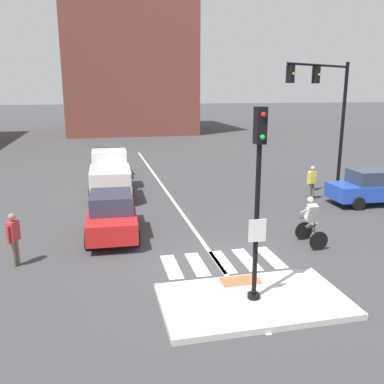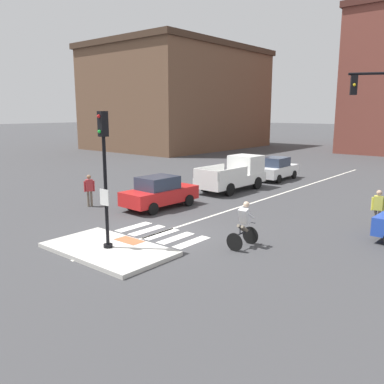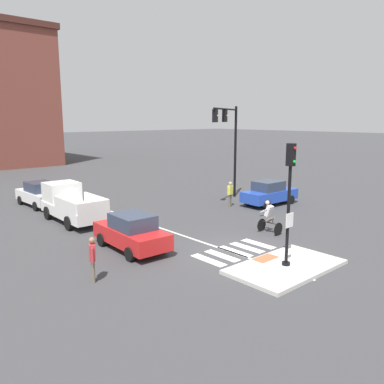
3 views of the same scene
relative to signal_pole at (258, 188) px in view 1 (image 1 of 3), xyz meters
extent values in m
plane|color=#3D3D3F|center=(0.00, 2.61, -3.00)|extent=(300.00, 300.00, 0.00)
cube|color=beige|center=(0.00, 0.01, -2.92)|extent=(4.67, 2.69, 0.15)
cube|color=#DB5B38|center=(0.00, 1.00, -2.84)|extent=(1.10, 0.60, 0.01)
cylinder|color=black|center=(0.00, 0.01, -2.79)|extent=(0.32, 0.32, 0.12)
cylinder|color=black|center=(0.00, 0.01, -0.84)|extent=(0.12, 0.12, 3.77)
cube|color=white|center=(0.00, -0.07, -1.03)|extent=(0.44, 0.03, 0.56)
cube|color=black|center=(0.00, 0.01, 1.46)|extent=(0.24, 0.28, 0.84)
sphere|color=red|center=(0.00, -0.15, 1.71)|extent=(0.12, 0.12, 0.12)
sphere|color=green|center=(0.00, -0.15, 1.21)|extent=(0.12, 0.12, 0.12)
cube|color=silver|center=(-1.62, 2.69, -2.99)|extent=(0.44, 1.80, 0.01)
cube|color=silver|center=(-0.81, 2.69, -2.99)|extent=(0.44, 1.80, 0.01)
cube|color=silver|center=(0.00, 2.69, -2.99)|extent=(0.44, 1.80, 0.01)
cube|color=silver|center=(0.81, 2.69, -2.99)|extent=(0.44, 1.80, 0.01)
cube|color=silver|center=(1.62, 2.69, -2.99)|extent=(0.44, 1.80, 0.01)
cube|color=silver|center=(-0.17, 12.61, -2.99)|extent=(0.14, 28.00, 0.01)
cylinder|color=black|center=(9.23, 11.14, 0.33)|extent=(0.18, 0.18, 6.64)
cylinder|color=black|center=(7.04, 10.06, 3.40)|extent=(4.44, 2.25, 0.11)
cube|color=black|center=(6.82, 9.95, 2.95)|extent=(0.37, 0.38, 0.80)
sphere|color=gold|center=(6.89, 9.80, 2.95)|extent=(0.12, 0.12, 0.12)
cube|color=black|center=(5.06, 9.09, 2.95)|extent=(0.37, 0.38, 0.80)
sphere|color=gold|center=(5.14, 8.94, 2.95)|extent=(0.12, 0.12, 0.12)
cube|color=brown|center=(0.71, 47.47, 5.05)|extent=(15.19, 17.28, 16.10)
cube|color=white|center=(-2.91, 17.63, -2.35)|extent=(1.86, 4.16, 0.70)
cube|color=#2D384C|center=(-2.90, 17.48, -1.68)|extent=(1.55, 1.96, 0.64)
cylinder|color=black|center=(-3.79, 18.86, -2.70)|extent=(0.20, 0.61, 0.60)
cylinder|color=black|center=(-2.13, 18.93, -2.70)|extent=(0.20, 0.61, 0.60)
cylinder|color=black|center=(-3.69, 16.32, -2.70)|extent=(0.20, 0.61, 0.60)
cylinder|color=black|center=(-2.02, 16.39, -2.70)|extent=(0.20, 0.61, 0.60)
cube|color=#2347B7|center=(8.91, 7.64, -2.35)|extent=(4.15, 1.83, 0.70)
cube|color=#2D384C|center=(8.76, 7.65, -1.68)|extent=(1.95, 1.54, 0.64)
cylinder|color=black|center=(7.67, 8.52, -2.70)|extent=(0.61, 0.20, 0.60)
cylinder|color=black|center=(7.61, 6.85, -2.70)|extent=(0.61, 0.20, 0.60)
cube|color=red|center=(-3.24, 5.97, -2.35)|extent=(1.86, 4.16, 0.70)
cube|color=#2D384C|center=(-3.25, 5.82, -1.68)|extent=(1.55, 1.96, 0.64)
cylinder|color=black|center=(-4.02, 7.28, -2.70)|extent=(0.20, 0.61, 0.60)
cylinder|color=black|center=(-2.36, 7.21, -2.70)|extent=(0.20, 0.61, 0.60)
cylinder|color=black|center=(-4.12, 4.74, -2.70)|extent=(0.20, 0.61, 0.60)
cylinder|color=black|center=(-2.46, 4.67, -2.70)|extent=(0.20, 0.61, 0.60)
cube|color=white|center=(-3.06, 12.12, -2.32)|extent=(2.03, 5.15, 0.60)
cube|color=white|center=(-3.02, 13.72, -1.47)|extent=(1.84, 1.75, 1.10)
cube|color=#2D384C|center=(-3.00, 14.55, -1.38)|extent=(1.62, 0.12, 0.60)
cube|color=white|center=(-3.98, 11.13, -1.72)|extent=(0.19, 2.81, 0.60)
cube|color=white|center=(-2.20, 11.08, -1.72)|extent=(0.19, 2.81, 0.60)
cube|color=white|center=(-3.13, 9.62, -1.72)|extent=(1.80, 0.15, 0.60)
cylinder|color=black|center=(-3.93, 13.73, -2.62)|extent=(0.26, 0.77, 0.76)
cylinder|color=black|center=(-2.11, 13.68, -2.62)|extent=(0.26, 0.77, 0.76)
cylinder|color=black|center=(-4.01, 10.75, -2.62)|extent=(0.26, 0.77, 0.76)
cylinder|color=black|center=(-2.19, 10.70, -2.62)|extent=(0.26, 0.77, 0.76)
cylinder|color=black|center=(3.42, 3.94, -2.67)|extent=(0.66, 0.04, 0.66)
cylinder|color=black|center=(3.42, 2.89, -2.67)|extent=(0.66, 0.04, 0.66)
cylinder|color=black|center=(3.42, 3.41, -2.45)|extent=(0.05, 0.89, 0.05)
cylinder|color=black|center=(3.42, 3.23, -2.27)|extent=(0.04, 0.04, 0.30)
cylinder|color=black|center=(3.42, 3.89, -2.15)|extent=(0.44, 0.04, 0.04)
cylinder|color=#6B6051|center=(3.34, 3.39, -2.27)|extent=(0.12, 0.40, 0.33)
cylinder|color=#6B6051|center=(3.50, 3.39, -2.27)|extent=(0.12, 0.40, 0.33)
cube|color=silver|center=(3.42, 3.49, -1.84)|extent=(0.34, 0.38, 0.60)
sphere|color=beige|center=(3.42, 3.61, -1.43)|extent=(0.22, 0.22, 0.22)
cylinder|color=silver|center=(3.26, 3.67, -1.84)|extent=(0.08, 0.46, 0.31)
cylinder|color=silver|center=(3.58, 3.67, -1.84)|extent=(0.08, 0.46, 0.31)
cylinder|color=#6B6051|center=(-6.20, 3.90, -2.59)|extent=(0.12, 0.12, 0.82)
cylinder|color=#6B6051|center=(-6.27, 3.76, -2.59)|extent=(0.12, 0.12, 0.82)
cube|color=#B73338|center=(-6.24, 3.83, -1.88)|extent=(0.36, 0.42, 0.60)
cylinder|color=#B73338|center=(-6.13, 4.03, -1.93)|extent=(0.09, 0.09, 0.56)
cylinder|color=#B73338|center=(-6.34, 3.62, -1.93)|extent=(0.09, 0.09, 0.56)
sphere|color=#936B4C|center=(-6.24, 3.83, -1.44)|extent=(0.22, 0.22, 0.22)
cylinder|color=#6B6051|center=(6.38, 9.00, -2.59)|extent=(0.12, 0.12, 0.82)
cylinder|color=#6B6051|center=(6.54, 9.02, -2.59)|extent=(0.12, 0.12, 0.82)
cube|color=#DBD64C|center=(6.46, 9.01, -1.88)|extent=(0.39, 0.27, 0.60)
cylinder|color=#DBD64C|center=(6.24, 8.97, -1.93)|extent=(0.09, 0.09, 0.56)
cylinder|color=#DBD64C|center=(6.69, 9.04, -1.93)|extent=(0.09, 0.09, 0.56)
sphere|color=tan|center=(6.46, 9.01, -1.44)|extent=(0.22, 0.22, 0.22)
camera|label=1|loc=(-3.65, -8.93, 2.25)|focal=38.93mm
camera|label=2|loc=(11.05, -8.61, 1.87)|focal=38.03mm
camera|label=3|loc=(-12.42, -8.46, 2.78)|focal=36.84mm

